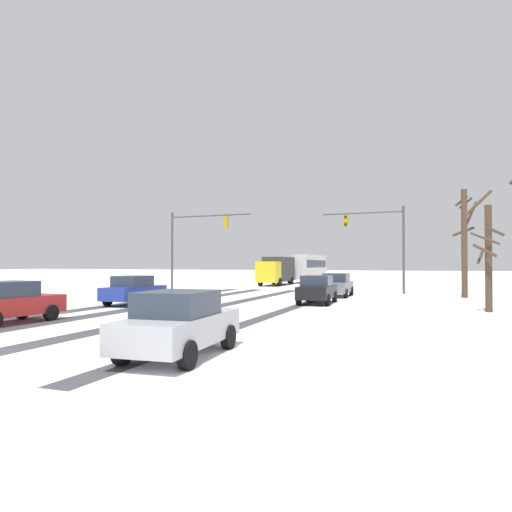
% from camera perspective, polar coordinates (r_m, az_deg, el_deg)
% --- Properties ---
extents(wheel_track_left_lane, '(1.11, 31.50, 0.01)m').
position_cam_1_polar(wheel_track_left_lane, '(27.49, -15.56, -5.71)').
color(wheel_track_left_lane, '#424247').
rests_on(wheel_track_left_lane, ground).
extents(wheel_track_right_lane, '(0.99, 31.50, 0.01)m').
position_cam_1_polar(wheel_track_right_lane, '(24.67, -4.84, -6.30)').
color(wheel_track_right_lane, '#424247').
rests_on(wheel_track_right_lane, ground).
extents(wheel_track_center, '(1.17, 31.50, 0.01)m').
position_cam_1_polar(wheel_track_center, '(26.24, -11.52, -5.96)').
color(wheel_track_center, '#424247').
rests_on(wheel_track_center, ground).
extents(wheel_track_oncoming, '(0.71, 31.50, 0.01)m').
position_cam_1_polar(wheel_track_oncoming, '(23.28, 4.20, -6.61)').
color(wheel_track_oncoming, '#424247').
rests_on(wheel_track_oncoming, ground).
extents(sidewalk_kerb_right, '(4.00, 31.50, 0.12)m').
position_cam_1_polar(sidewalk_kerb_right, '(20.97, 20.58, -7.02)').
color(sidewalk_kerb_right, white).
rests_on(sidewalk_kerb_right, ground).
extents(traffic_signal_near_left, '(7.04, 0.38, 6.50)m').
position_cam_1_polar(traffic_signal_near_left, '(36.90, -7.84, 2.44)').
color(traffic_signal_near_left, '#47474C').
rests_on(traffic_signal_near_left, ground).
extents(traffic_signal_near_right, '(6.05, 0.39, 6.50)m').
position_cam_1_polar(traffic_signal_near_right, '(34.84, 15.28, 2.57)').
color(traffic_signal_near_right, '#47474C').
rests_on(traffic_signal_near_right, ground).
extents(car_grey_lead, '(1.84, 4.10, 1.62)m').
position_cam_1_polar(car_grey_lead, '(32.28, 10.10, -3.58)').
color(car_grey_lead, slate).
rests_on(car_grey_lead, ground).
extents(car_black_second, '(1.94, 4.15, 1.62)m').
position_cam_1_polar(car_black_second, '(26.44, 7.68, -4.17)').
color(car_black_second, black).
rests_on(car_black_second, ground).
extents(car_blue_third, '(1.84, 4.10, 1.62)m').
position_cam_1_polar(car_blue_third, '(26.38, -15.07, -4.15)').
color(car_blue_third, '#233899').
rests_on(car_blue_third, ground).
extents(car_red_fourth, '(1.96, 4.17, 1.62)m').
position_cam_1_polar(car_red_fourth, '(19.91, -28.64, -5.11)').
color(car_red_fourth, red).
rests_on(car_red_fourth, ground).
extents(car_silver_fifth, '(2.01, 4.19, 1.62)m').
position_cam_1_polar(car_silver_fifth, '(11.51, -9.58, -8.33)').
color(car_silver_fifth, '#B7BABF').
rests_on(car_silver_fifth, ground).
extents(bus_oncoming, '(2.77, 11.03, 3.38)m').
position_cam_1_polar(bus_oncoming, '(57.34, 6.43, -1.27)').
color(bus_oncoming, silver).
rests_on(bus_oncoming, ground).
extents(box_truck_delivery, '(2.39, 7.43, 3.02)m').
position_cam_1_polar(box_truck_delivery, '(48.63, 2.57, -1.75)').
color(box_truck_delivery, yellow).
rests_on(box_truck_delivery, ground).
extents(bare_tree_sidewalk_mid, '(1.71, 1.89, 5.95)m').
position_cam_1_polar(bare_tree_sidewalk_mid, '(24.27, 27.03, 0.33)').
color(bare_tree_sidewalk_mid, '#4C3828').
rests_on(bare_tree_sidewalk_mid, ground).
extents(bare_tree_sidewalk_far, '(1.56, 1.12, 7.33)m').
position_cam_1_polar(bare_tree_sidewalk_far, '(33.82, 24.68, 1.83)').
color(bare_tree_sidewalk_far, '#4C3828').
rests_on(bare_tree_sidewalk_far, ground).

